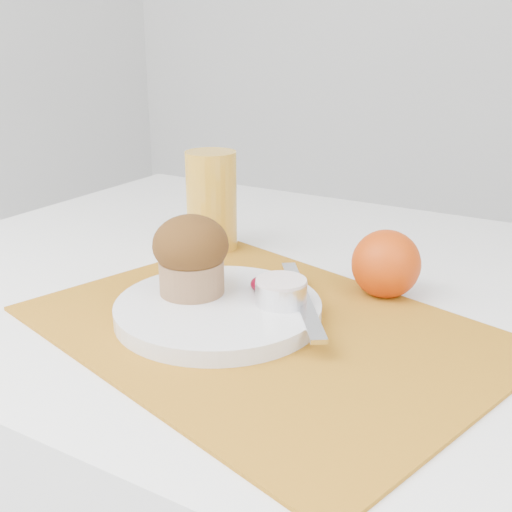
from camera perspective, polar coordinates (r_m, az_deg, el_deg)
The scene contains 10 objects.
placemat at distance 0.68m, azimuth 0.65°, elevation -6.47°, with size 0.48×0.35×0.00m, color #A96A17.
plate at distance 0.69m, azimuth -3.38°, elevation -4.78°, with size 0.22×0.22×0.02m, color silver.
ramekin at distance 0.68m, azimuth 2.24°, elevation -3.28°, with size 0.06×0.06×0.02m, color white.
cream at distance 0.68m, azimuth 2.26°, elevation -2.33°, with size 0.05×0.05×0.01m, color silver.
raspberry_near at distance 0.72m, azimuth 0.20°, elevation -2.51°, with size 0.02×0.02×0.02m, color #570211.
raspberry_far at distance 0.70m, azimuth 2.31°, elevation -2.93°, with size 0.02×0.02×0.02m, color #5A0217.
butter_knife at distance 0.69m, azimuth 4.08°, elevation -3.75°, with size 0.21×0.02×0.01m, color silver.
orange at distance 0.76m, azimuth 11.48°, elevation -0.70°, with size 0.08×0.08×0.08m, color #CA3F07.
juice_glass at distance 0.90m, azimuth -3.96°, elevation 4.82°, with size 0.07×0.07×0.14m, color gold.
muffin at distance 0.70m, azimuth -5.80°, elevation 0.15°, with size 0.08×0.08×0.09m.
Camera 1 is at (0.28, -0.62, 1.05)m, focal length 45.00 mm.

